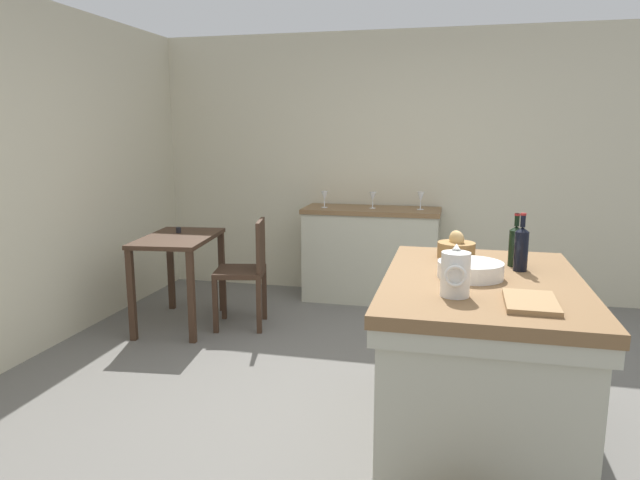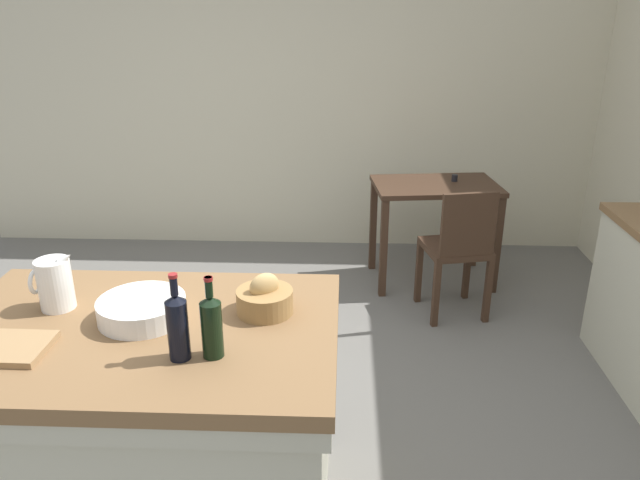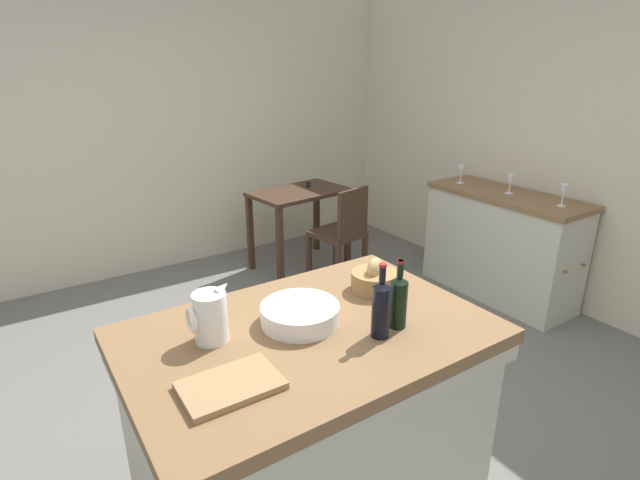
% 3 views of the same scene
% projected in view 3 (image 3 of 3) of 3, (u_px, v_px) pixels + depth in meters
% --- Properties ---
extents(ground_plane, '(6.76, 6.76, 0.00)m').
position_uv_depth(ground_plane, '(293.00, 407.00, 2.91)').
color(ground_plane, '#66635E').
extents(wall_back, '(5.32, 0.12, 2.60)m').
position_uv_depth(wall_back, '(146.00, 134.00, 4.50)').
color(wall_back, beige).
rests_on(wall_back, ground).
extents(wall_right, '(0.12, 5.20, 2.60)m').
position_uv_depth(wall_right, '(578.00, 147.00, 3.81)').
color(wall_right, beige).
rests_on(wall_right, ground).
extents(island_table, '(1.46, 0.98, 0.92)m').
position_uv_depth(island_table, '(310.00, 414.00, 2.13)').
color(island_table, brown).
rests_on(island_table, ground).
extents(side_cabinet, '(0.52, 1.33, 0.91)m').
position_uv_depth(side_cabinet, '(501.00, 245.00, 4.18)').
color(side_cabinet, brown).
rests_on(side_cabinet, ground).
extents(writing_desk, '(0.96, 0.66, 0.82)m').
position_uv_depth(writing_desk, '(300.00, 203.00, 4.70)').
color(writing_desk, '#3D281C').
rests_on(writing_desk, ground).
extents(wooden_chair, '(0.47, 0.47, 0.92)m').
position_uv_depth(wooden_chair, '(342.00, 232.00, 4.35)').
color(wooden_chair, '#3D281C').
rests_on(wooden_chair, ground).
extents(pitcher, '(0.17, 0.13, 0.24)m').
position_uv_depth(pitcher, '(210.00, 317.00, 1.87)').
color(pitcher, white).
rests_on(pitcher, island_table).
extents(wash_bowl, '(0.33, 0.33, 0.08)m').
position_uv_depth(wash_bowl, '(300.00, 314.00, 2.02)').
color(wash_bowl, white).
rests_on(wash_bowl, island_table).
extents(bread_basket, '(0.22, 0.22, 0.16)m').
position_uv_depth(bread_basket, '(374.00, 279.00, 2.31)').
color(bread_basket, olive).
rests_on(bread_basket, island_table).
extents(cutting_board, '(0.33, 0.22, 0.02)m').
position_uv_depth(cutting_board, '(231.00, 385.00, 1.62)').
color(cutting_board, '#99754C').
rests_on(cutting_board, island_table).
extents(wine_bottle_dark, '(0.07, 0.07, 0.29)m').
position_uv_depth(wine_bottle_dark, '(398.00, 300.00, 1.97)').
color(wine_bottle_dark, black).
rests_on(wine_bottle_dark, island_table).
extents(wine_bottle_amber, '(0.07, 0.07, 0.31)m').
position_uv_depth(wine_bottle_amber, '(381.00, 308.00, 1.90)').
color(wine_bottle_amber, black).
rests_on(wine_bottle_amber, island_table).
extents(wine_glass_far_left, '(0.07, 0.07, 0.17)m').
position_uv_depth(wine_glass_far_left, '(564.00, 191.00, 3.63)').
color(wine_glass_far_left, white).
rests_on(wine_glass_far_left, side_cabinet).
extents(wine_glass_left, '(0.07, 0.07, 0.16)m').
position_uv_depth(wine_glass_left, '(510.00, 180.00, 3.98)').
color(wine_glass_left, white).
rests_on(wine_glass_left, side_cabinet).
extents(wine_glass_middle, '(0.07, 0.07, 0.16)m').
position_uv_depth(wine_glass_middle, '(461.00, 171.00, 4.31)').
color(wine_glass_middle, white).
rests_on(wine_glass_middle, side_cabinet).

